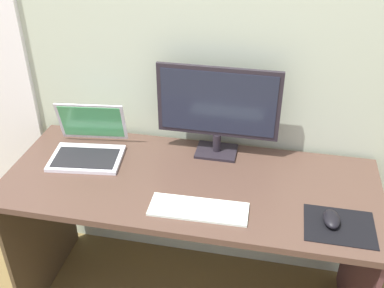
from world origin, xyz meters
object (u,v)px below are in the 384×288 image
(monitor, at_px, (218,108))
(keyboard_external, at_px, (199,209))
(laptop, at_px, (88,146))
(mouse, at_px, (332,219))

(monitor, relative_size, keyboard_external, 1.41)
(monitor, height_order, laptop, monitor)
(mouse, bearing_deg, monitor, 138.00)
(laptop, distance_m, mouse, 1.06)
(keyboard_external, distance_m, mouse, 0.48)
(laptop, bearing_deg, mouse, -13.75)
(laptop, xyz_separation_m, mouse, (1.03, -0.25, -0.02))
(keyboard_external, bearing_deg, laptop, 151.69)
(keyboard_external, xyz_separation_m, mouse, (0.48, 0.02, 0.02))
(mouse, bearing_deg, laptop, 162.69)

